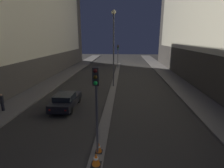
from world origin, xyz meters
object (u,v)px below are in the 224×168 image
traffic_light_near (96,93)px  traffic_cone_far (99,147)px  car_left_lane (66,100)px  pedestrian_on_left_sidewalk (2,102)px  traffic_light_mid (118,51)px  street_lamp (114,36)px  traffic_cone_near (96,159)px

traffic_light_near → traffic_cone_far: (0.05, 0.11, -3.20)m
traffic_light_near → car_left_lane: size_ratio=1.10×
car_left_lane → pedestrian_on_left_sidewalk: 5.36m
traffic_light_mid → traffic_cone_far: size_ratio=7.91×
traffic_light_mid → traffic_cone_far: (0.05, -28.23, -3.20)m
traffic_light_near → street_lamp: bearing=90.0°
traffic_light_near → pedestrian_on_left_sidewalk: 10.82m
street_lamp → car_left_lane: (-3.90, -7.46, -5.77)m
traffic_light_mid → traffic_cone_near: traffic_light_mid is taller
traffic_cone_far → pedestrian_on_left_sidewalk: 10.48m
pedestrian_on_left_sidewalk → traffic_light_mid: bearing=68.5°
traffic_light_mid → traffic_cone_near: 29.42m
traffic_cone_near → pedestrian_on_left_sidewalk: bearing=146.3°
street_lamp → traffic_light_mid: bearing=90.0°
traffic_light_mid → street_lamp: size_ratio=0.51×
street_lamp → traffic_cone_near: street_lamp is taller
traffic_light_near → street_lamp: 14.21m
traffic_light_near → car_left_lane: bearing=121.1°
street_lamp → traffic_cone_far: size_ratio=15.56×
traffic_cone_far → traffic_cone_near: bearing=-89.5°
traffic_light_near → traffic_light_mid: bearing=90.0°
traffic_cone_near → pedestrian_on_left_sidewalk: (-9.16, 6.10, 0.49)m
car_left_lane → traffic_cone_far: bearing=-58.1°
car_left_lane → pedestrian_on_left_sidewalk: bearing=-166.3°
traffic_light_near → pedestrian_on_left_sidewalk: bearing=150.3°
traffic_light_mid → traffic_cone_far: bearing=-89.9°
traffic_light_near → traffic_cone_near: traffic_light_near is taller
traffic_light_near → traffic_cone_near: size_ratio=7.21×
traffic_light_mid → traffic_cone_far: traffic_light_mid is taller
traffic_light_near → street_lamp: street_lamp is taller
street_lamp → car_left_lane: 10.20m
street_lamp → pedestrian_on_left_sidewalk: (-9.10, -8.72, -5.57)m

